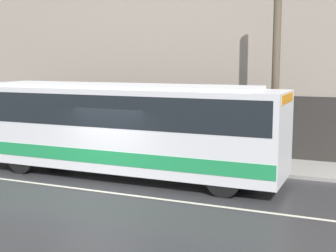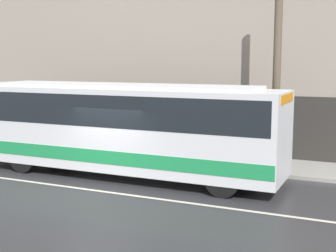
% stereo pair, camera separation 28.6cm
% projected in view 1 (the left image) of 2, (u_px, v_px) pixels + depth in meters
% --- Properties ---
extents(ground_plane, '(60.00, 60.00, 0.00)m').
position_uv_depth(ground_plane, '(96.00, 191.00, 14.59)').
color(ground_plane, '#2D2D30').
extents(sidewalk, '(60.00, 2.78, 0.13)m').
position_uv_depth(sidewalk, '(165.00, 157.00, 19.48)').
color(sidewalk, gray).
rests_on(sidewalk, ground_plane).
extents(building_facade, '(60.00, 0.35, 10.61)m').
position_uv_depth(building_facade, '(179.00, 36.00, 20.18)').
color(building_facade, gray).
rests_on(building_facade, ground_plane).
extents(lane_stripe, '(54.00, 0.14, 0.01)m').
position_uv_depth(lane_stripe, '(96.00, 191.00, 14.59)').
color(lane_stripe, beige).
rests_on(lane_stripe, ground_plane).
extents(transit_bus, '(11.58, 2.59, 3.23)m').
position_uv_depth(transit_bus, '(119.00, 124.00, 16.37)').
color(transit_bus, silver).
rests_on(transit_bus, ground_plane).
extents(utility_pole_near, '(0.28, 0.28, 7.44)m').
position_uv_depth(utility_pole_near, '(276.00, 66.00, 16.43)').
color(utility_pole_near, brown).
rests_on(utility_pole_near, sidewalk).
extents(pedestrian_waiting, '(0.36, 0.36, 1.69)m').
position_uv_depth(pedestrian_waiting, '(142.00, 134.00, 20.09)').
color(pedestrian_waiting, navy).
rests_on(pedestrian_waiting, sidewalk).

